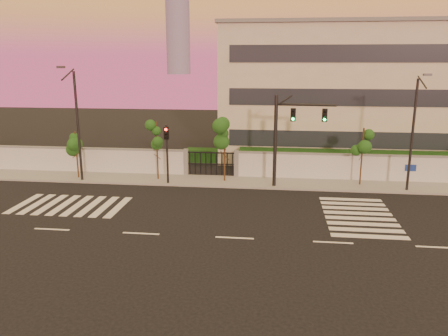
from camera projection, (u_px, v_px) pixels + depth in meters
The scene contains 14 objects.
ground at pixel (235, 238), 22.61m from camera, with size 120.00×120.00×0.00m, color black.
sidewalk at pixel (248, 182), 32.71m from camera, with size 60.00×3.00×0.15m, color gray.
perimeter_wall at pixel (251, 165), 33.91m from camera, with size 60.00×0.36×2.20m.
hedge_row at pixel (265, 160), 36.49m from camera, with size 41.00×4.25×1.80m.
institutional_building at pixel (351, 91), 41.31m from camera, with size 24.40×12.40×12.25m.
road_markings at pixel (215, 212), 26.41m from camera, with size 57.00×7.62×0.02m.
street_tree_b at pixel (76, 144), 33.23m from camera, with size 1.40×1.11×3.72m.
street_tree_c at pixel (157, 138), 32.64m from camera, with size 1.30×1.04×4.55m.
street_tree_d at pixel (225, 136), 32.08m from camera, with size 1.52×1.21×4.87m.
street_tree_e at pixel (363, 144), 31.17m from camera, with size 1.32×1.05×4.30m.
traffic_signal_main at pixel (288, 130), 30.48m from camera, with size 4.19×0.63×6.64m.
traffic_signal_secondary at pixel (167, 147), 31.63m from camera, with size 0.35×0.34×4.46m.
streetlight_west at pixel (76, 121), 31.91m from camera, with size 0.51×2.07×8.59m.
streetlight_east at pixel (414, 130), 29.36m from camera, with size 0.49×1.96×8.16m.
Camera 1 is at (1.94, -21.00, 8.93)m, focal length 35.00 mm.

